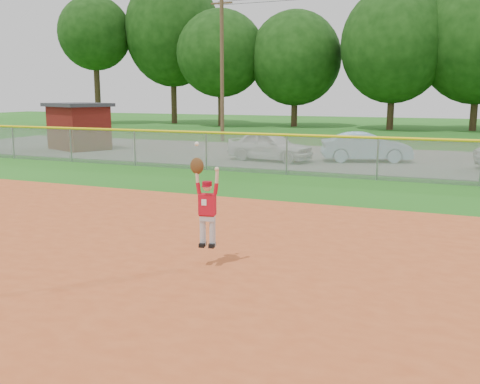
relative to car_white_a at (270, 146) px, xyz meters
name	(u,v)px	position (x,y,z in m)	size (l,w,h in m)	color
ground	(141,243)	(1.90, -13.59, -0.69)	(120.00, 120.00, 0.00)	#1D5C15
clay_infield	(35,291)	(1.90, -16.59, -0.67)	(24.00, 16.00, 0.04)	#B34920
parking_strip	(324,157)	(1.90, 2.41, -0.68)	(44.00, 10.00, 0.03)	#65635F
car_white_a	(270,146)	(0.00, 0.00, 0.00)	(1.56, 3.88, 1.32)	white
car_blue	(366,147)	(4.05, 1.33, -0.02)	(1.36, 3.90, 1.29)	#93C2DB
utility_shed	(79,126)	(-11.17, 0.80, 0.59)	(4.08, 3.69, 2.50)	#52100B
outfield_fence	(287,151)	(1.90, -3.59, 0.19)	(40.06, 0.10, 1.55)	gray
power_lines	(369,63)	(2.90, 8.41, 3.99)	(19.40, 0.24, 9.00)	#4C3823
tree_line	(401,37)	(2.86, 24.31, 6.84)	(62.37, 13.00, 14.43)	#422D1C
ballplayer	(206,203)	(3.83, -14.49, 0.47)	(0.52, 0.26, 1.84)	silver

